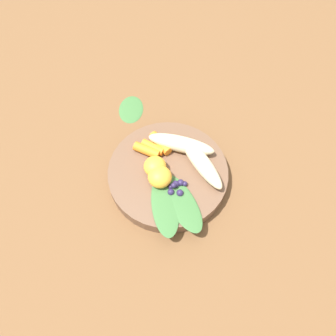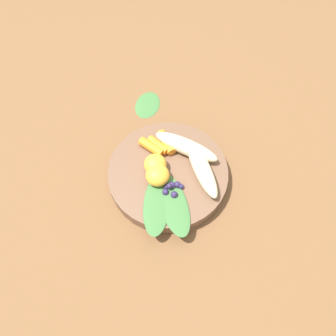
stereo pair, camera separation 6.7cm
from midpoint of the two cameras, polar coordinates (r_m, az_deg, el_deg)
ground_plane at (r=0.70m, az=-2.70°, el=-1.92°), size 2.40×2.40×0.00m
bowl at (r=0.69m, az=-2.76°, el=-1.30°), size 0.25×0.25×0.03m
banana_peeled_left at (r=0.69m, az=-0.48°, el=3.92°), size 0.13×0.12×0.03m
banana_peeled_right at (r=0.67m, az=2.90°, el=0.80°), size 0.05×0.14×0.03m
orange_segment_near at (r=0.65m, az=-4.35°, el=-1.80°), size 0.05×0.05×0.04m
orange_segment_far at (r=0.66m, az=-5.14°, el=0.02°), size 0.05×0.05×0.03m
carrot_front at (r=0.70m, az=-4.04°, el=4.09°), size 0.03×0.06×0.02m
carrot_mid_left at (r=0.70m, az=-5.37°, el=3.37°), size 0.04×0.05×0.02m
carrot_mid_right at (r=0.69m, az=-6.45°, el=2.82°), size 0.05×0.06×0.02m
blueberry_pile at (r=0.65m, az=-1.69°, el=-3.54°), size 0.05×0.05×0.02m
kale_leaf_left at (r=0.64m, az=-3.51°, el=-6.63°), size 0.09×0.14×0.01m
kale_leaf_right at (r=0.64m, az=-0.67°, el=-6.27°), size 0.06×0.14×0.01m
kale_leaf_stray at (r=0.81m, az=-8.79°, el=9.91°), size 0.09×0.10×0.01m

